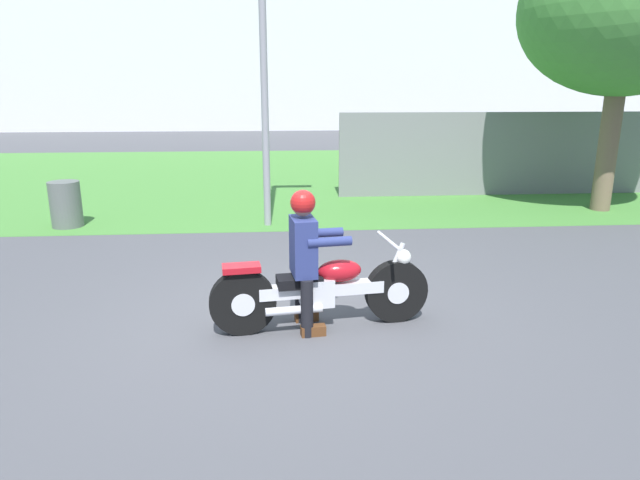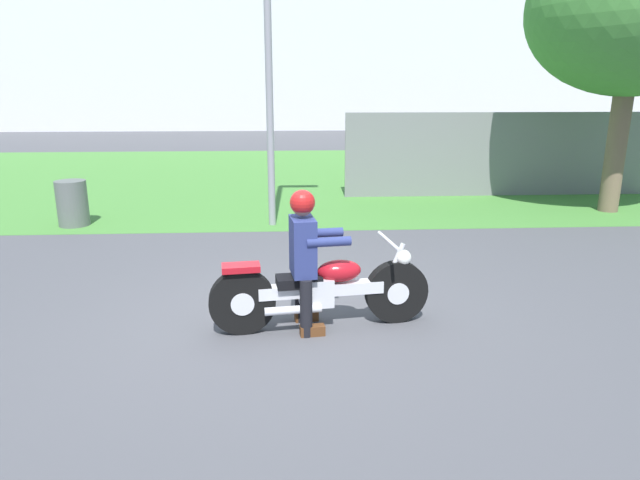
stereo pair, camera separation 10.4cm
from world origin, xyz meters
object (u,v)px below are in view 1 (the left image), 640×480
Objects in this scene: tree_roadside at (626,11)px; streetlight_pole at (270,3)px; rider_lead at (305,250)px; motorcycle_lead at (322,290)px; trash_can at (66,204)px.

streetlight_pole reaches higher than tree_roadside.
tree_roadside is (6.02, 5.08, 2.81)m from rider_lead.
trash_can is at bearing 124.83° from motorcycle_lead.
streetlight_pole is (-0.32, 4.34, 2.78)m from rider_lead.
tree_roadside is at bearing 3.43° from trash_can.
rider_lead reaches higher than motorcycle_lead.
streetlight_pole reaches higher than rider_lead.
streetlight_pole is (-6.34, -0.74, -0.03)m from tree_roadside.
tree_roadside is at bearing 6.68° from streetlight_pole.
motorcycle_lead is at bearing -139.16° from tree_roadside.
tree_roadside is 0.89× the size of streetlight_pole.
rider_lead is 0.27× the size of tree_roadside.
motorcycle_lead is at bearing -47.98° from trash_can.
rider_lead is 5.16m from streetlight_pole.
streetlight_pole is at bearing -173.32° from tree_roadside.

